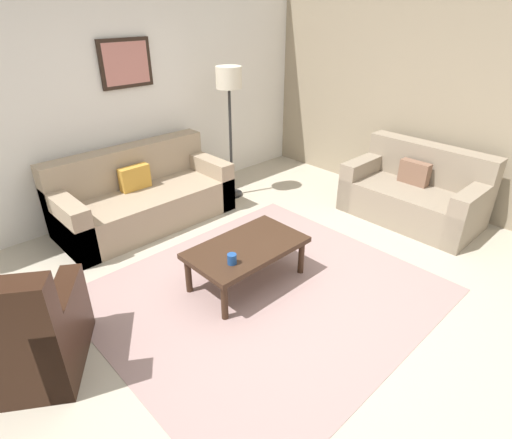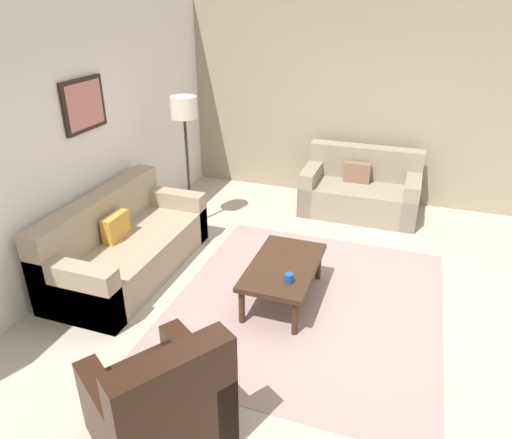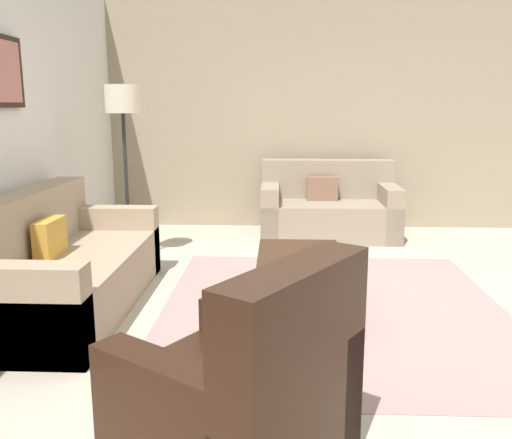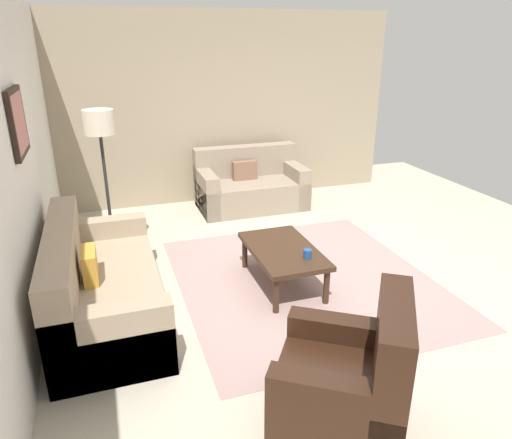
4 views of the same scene
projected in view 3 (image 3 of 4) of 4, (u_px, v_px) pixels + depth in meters
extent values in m
plane|color=#B2A893|center=(333.00, 310.00, 4.14)|extent=(8.00, 8.00, 0.00)
cube|color=gray|center=(313.00, 115.00, 6.79)|extent=(0.12, 5.20, 2.80)
cube|color=gray|center=(333.00, 309.00, 4.14)|extent=(2.87, 2.59, 0.01)
cube|color=gray|center=(71.00, 282.00, 4.13)|extent=(2.04, 0.92, 0.42)
cube|color=gray|center=(24.00, 252.00, 4.10)|extent=(2.04, 0.24, 0.88)
cube|color=gray|center=(11.00, 315.00, 3.21)|extent=(0.20, 0.92, 0.62)
cube|color=gray|center=(108.00, 240.00, 5.01)|extent=(0.20, 0.92, 0.62)
cube|color=gold|center=(50.00, 238.00, 4.03)|extent=(0.36, 0.12, 0.28)
cube|color=gray|center=(329.00, 219.00, 6.40)|extent=(0.88, 1.57, 0.42)
cube|color=gray|center=(327.00, 196.00, 6.66)|extent=(0.24, 1.57, 0.88)
cube|color=gray|center=(270.00, 211.00, 6.41)|extent=(0.88, 0.20, 0.62)
cube|color=gray|center=(388.00, 212.00, 6.35)|extent=(0.88, 0.20, 0.62)
cube|color=brown|center=(322.00, 189.00, 6.43)|extent=(0.12, 0.36, 0.28)
cube|color=black|center=(233.00, 420.00, 2.29)|extent=(1.11, 1.11, 0.44)
cube|color=black|center=(294.00, 386.00, 2.07)|extent=(0.78, 0.61, 0.95)
cube|color=black|center=(276.00, 373.00, 2.53)|extent=(0.58, 0.75, 0.60)
cylinder|color=#382316|center=(342.00, 311.00, 3.63)|extent=(0.06, 0.06, 0.36)
cylinder|color=#382316|center=(329.00, 268.00, 4.59)|extent=(0.06, 0.06, 0.36)
cylinder|color=#382316|center=(264.00, 309.00, 3.65)|extent=(0.06, 0.06, 0.36)
cylinder|color=#382316|center=(267.00, 267.00, 4.61)|extent=(0.06, 0.06, 0.36)
cube|color=#382316|center=(300.00, 260.00, 4.08)|extent=(1.10, 0.64, 0.05)
cylinder|color=#1E478C|center=(322.00, 262.00, 3.77)|extent=(0.08, 0.08, 0.09)
cylinder|color=black|center=(130.00, 260.00, 5.41)|extent=(0.28, 0.28, 0.03)
cylinder|color=#262626|center=(127.00, 189.00, 5.27)|extent=(0.04, 0.04, 1.45)
cylinder|color=beige|center=(122.00, 99.00, 5.09)|extent=(0.32, 0.32, 0.26)
cube|color=black|center=(1.00, 71.00, 4.09)|extent=(0.63, 0.04, 0.54)
cube|color=#BB736A|center=(3.00, 71.00, 4.09)|extent=(0.55, 0.01, 0.46)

